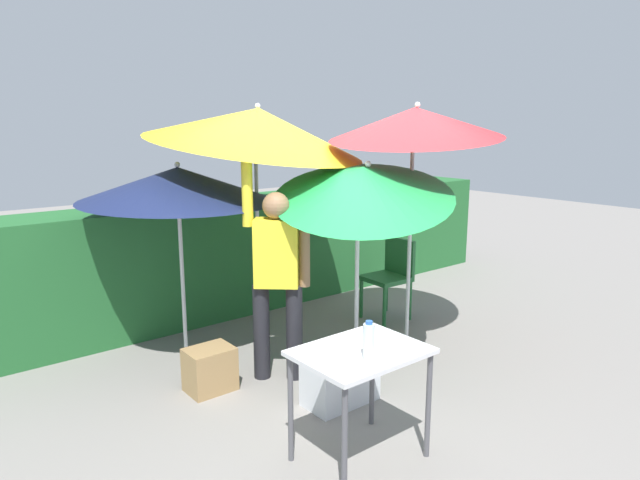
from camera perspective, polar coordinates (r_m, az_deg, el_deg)
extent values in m
plane|color=gray|center=(5.22, 2.11, -12.43)|extent=(24.00, 24.00, 0.00)
cube|color=#23602D|center=(6.56, -9.23, -1.53)|extent=(8.00, 0.70, 1.29)
cylinder|color=silver|center=(5.49, -6.33, -0.70)|extent=(0.04, 0.04, 1.92)
cone|color=yellow|center=(5.39, -6.45, 11.28)|extent=(2.10, 2.09, 0.77)
sphere|color=silver|center=(5.41, -6.35, 13.38)|extent=(0.05, 0.05, 0.05)
cylinder|color=silver|center=(5.33, 9.06, -0.69)|extent=(0.04, 0.04, 2.01)
cone|color=red|center=(5.20, 9.64, 11.65)|extent=(1.60, 1.58, 0.51)
sphere|color=silver|center=(5.20, 9.88, 13.37)|extent=(0.05, 0.05, 0.05)
cylinder|color=silver|center=(4.88, 3.75, -4.62)|extent=(0.04, 0.04, 1.53)
cone|color=green|center=(4.70, 4.38, 5.90)|extent=(1.62, 1.56, 0.89)
sphere|color=silver|center=(4.68, 4.89, 7.69)|extent=(0.05, 0.05, 0.05)
cylinder|color=silver|center=(5.37, -13.78, -3.85)|extent=(0.04, 0.04, 1.45)
cone|color=#19234C|center=(5.21, -14.23, 5.52)|extent=(1.76, 1.76, 0.36)
sphere|color=silver|center=(5.20, -14.29, 7.43)|extent=(0.05, 0.05, 0.05)
cylinder|color=black|center=(4.84, -5.96, -9.25)|extent=(0.14, 0.14, 0.82)
cylinder|color=black|center=(4.81, -2.61, -9.34)|extent=(0.14, 0.14, 0.82)
cube|color=yellow|center=(4.62, -4.42, -1.29)|extent=(0.42, 0.40, 0.56)
sphere|color=#8C6647|center=(4.55, -4.50, 3.50)|extent=(0.22, 0.22, 0.22)
cylinder|color=yellow|center=(4.57, -7.40, 4.87)|extent=(0.13, 0.13, 0.56)
cylinder|color=#8C6647|center=(4.60, -1.57, -1.57)|extent=(0.13, 0.13, 0.52)
cylinder|color=#236633|center=(6.32, 4.22, -5.93)|extent=(0.04, 0.04, 0.44)
cylinder|color=#236633|center=(6.05, 6.56, -6.80)|extent=(0.04, 0.04, 0.44)
cylinder|color=#236633|center=(6.56, 6.76, -5.31)|extent=(0.04, 0.04, 0.44)
cylinder|color=#236633|center=(6.30, 9.12, -6.10)|extent=(0.04, 0.04, 0.44)
cube|color=#236633|center=(6.24, 6.72, -3.88)|extent=(0.46, 0.46, 0.05)
cube|color=#236633|center=(6.31, 8.10, -1.61)|extent=(0.06, 0.44, 0.40)
cube|color=silver|center=(4.49, 2.06, -13.66)|extent=(0.56, 0.32, 0.43)
cube|color=#9E7A4C|center=(4.77, -11.11, -12.75)|extent=(0.37, 0.29, 0.36)
cylinder|color=#4C4C51|center=(4.15, 5.31, -13.70)|extent=(0.04, 0.04, 0.72)
cylinder|color=#4C4C51|center=(3.73, -3.00, -16.74)|extent=(0.04, 0.04, 0.72)
cylinder|color=#4C4C51|center=(3.84, 10.94, -16.13)|extent=(0.04, 0.04, 0.72)
cylinder|color=#4C4C51|center=(3.38, 2.50, -20.03)|extent=(0.04, 0.04, 0.72)
cube|color=silver|center=(3.60, 4.16, -11.26)|extent=(0.80, 0.60, 0.03)
cylinder|color=silver|center=(3.42, 4.97, -10.23)|extent=(0.07, 0.07, 0.22)
cylinder|color=#2D60B7|center=(3.38, 5.01, -8.34)|extent=(0.04, 0.04, 0.02)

